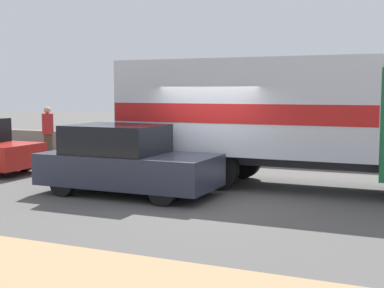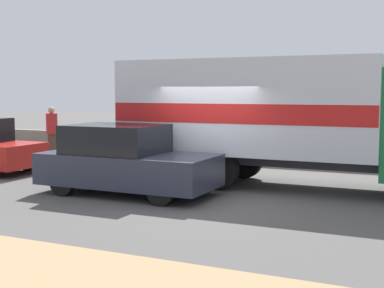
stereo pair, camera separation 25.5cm
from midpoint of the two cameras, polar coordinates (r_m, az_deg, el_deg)
ground_plane at (r=12.25m, az=1.01°, el=-5.59°), size 80.00×80.00×0.00m
stone_wall_backdrop at (r=17.58m, az=8.64°, el=-0.83°), size 60.00×0.35×0.84m
box_truck at (r=13.36m, az=10.50°, el=3.18°), size 8.72×2.52×3.16m
car_hatchback at (r=12.49m, az=-6.61°, el=-1.78°), size 4.11×1.82×1.61m
pedestrian at (r=19.66m, az=-14.35°, el=1.30°), size 0.40×0.40×1.84m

